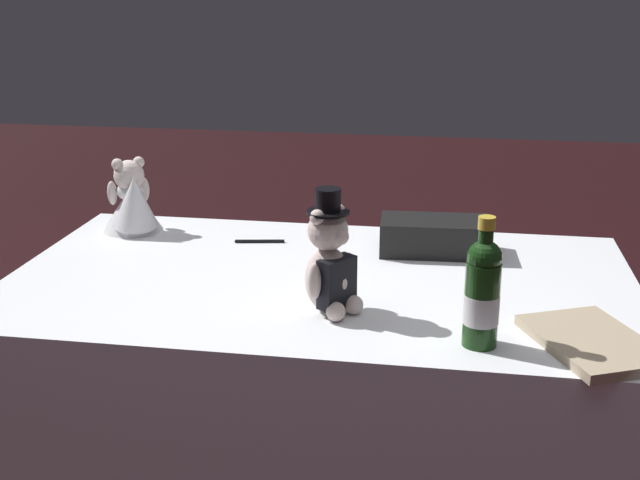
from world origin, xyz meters
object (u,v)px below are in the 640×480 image
object	(u,v)px
champagne_bottle	(482,292)
gift_case_black	(434,236)
teddy_bear_groom	(330,263)
teddy_bear_bride	(132,202)
signing_pen	(258,241)
guestbook	(593,342)

from	to	relation	value
champagne_bottle	gift_case_black	distance (m)	0.60
teddy_bear_groom	gift_case_black	world-z (taller)	teddy_bear_groom
teddy_bear_bride	signing_pen	size ratio (longest dim) A/B	1.56
teddy_bear_groom	gift_case_black	xyz separation A→B (m)	(-0.22, -0.46, -0.07)
teddy_bear_bride	champagne_bottle	bearing A→B (deg)	147.80
teddy_bear_bride	guestbook	size ratio (longest dim) A/B	0.78
teddy_bear_bride	champagne_bottle	size ratio (longest dim) A/B	0.83
teddy_bear_groom	champagne_bottle	distance (m)	0.35
champagne_bottle	teddy_bear_bride	bearing A→B (deg)	-32.20
champagne_bottle	gift_case_black	size ratio (longest dim) A/B	0.92
signing_pen	teddy_bear_groom	bearing A→B (deg)	121.29
teddy_bear_groom	gift_case_black	bearing A→B (deg)	-115.62
teddy_bear_bride	gift_case_black	xyz separation A→B (m)	(-0.89, 0.05, -0.04)
champagne_bottle	signing_pen	bearing A→B (deg)	-43.65
champagne_bottle	signing_pen	distance (m)	0.85
teddy_bear_groom	signing_pen	bearing A→B (deg)	-58.71
teddy_bear_bride	signing_pen	bearing A→B (deg)	172.97
teddy_bear_bride	guestbook	bearing A→B (deg)	153.85
gift_case_black	teddy_bear_groom	bearing A→B (deg)	64.38
gift_case_black	guestbook	bearing A→B (deg)	121.72
champagne_bottle	teddy_bear_groom	bearing A→B (deg)	-20.44
teddy_bear_bride	gift_case_black	world-z (taller)	teddy_bear_bride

